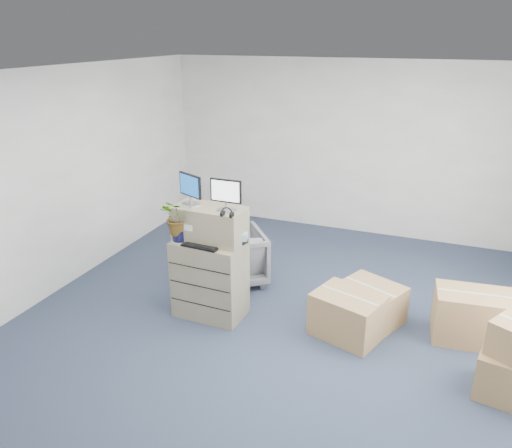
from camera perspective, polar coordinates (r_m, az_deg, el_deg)
The scene contains 16 objects.
ground at distance 5.70m, azimuth 2.07°, elevation -12.69°, with size 7.00×7.00×0.00m, color #283149.
wall_back at distance 8.33m, azimuth 10.41°, elevation 8.51°, with size 6.00×0.02×2.80m, color beige.
filing_cabinet_lower at distance 5.90m, azimuth -5.30°, elevation -6.23°, with size 0.81×0.49×0.94m, color gray.
filing_cabinet_upper at distance 5.66m, azimuth -5.30°, elevation 0.01°, with size 0.81×0.40×0.40m, color gray.
monitor_left at distance 5.63m, azimuth -7.52°, elevation 4.14°, with size 0.34×0.20×0.36m.
monitor_right at distance 5.40m, azimuth -3.47°, elevation 3.52°, with size 0.36×0.14×0.36m.
headphones at distance 5.29m, azimuth -3.32°, elevation 1.27°, with size 0.13×0.13×0.01m, color black.
keyboard at distance 5.57m, azimuth -6.27°, elevation -2.48°, with size 0.43×0.18×0.02m, color black.
mouse at distance 5.46m, azimuth -3.02°, elevation -2.87°, with size 0.09×0.05×0.03m, color silver.
water_bottle at distance 5.63m, azimuth -4.46°, elevation -1.11°, with size 0.06×0.06×0.21m, color gray.
phone_dock at distance 5.69m, azimuth -5.60°, elevation -1.60°, with size 0.06×0.05×0.13m.
external_drive at distance 5.64m, azimuth -1.96°, elevation -1.94°, with size 0.17×0.13×0.05m, color black.
tissue_box at distance 5.58m, azimuth -2.09°, elevation -1.45°, with size 0.21×0.11×0.08m, color #3887BF.
potted_plant at distance 5.66m, azimuth -8.78°, elevation 0.21°, with size 0.49×0.52×0.41m.
office_chair at distance 6.67m, azimuth -2.52°, elevation -3.47°, with size 0.77×0.72×0.80m, color #5C5D61.
cardboard_boxes at distance 5.69m, azimuth 18.61°, elevation -10.71°, with size 2.41×1.54×0.79m.
Camera 1 is at (1.55, -4.48, 3.17)m, focal length 35.00 mm.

